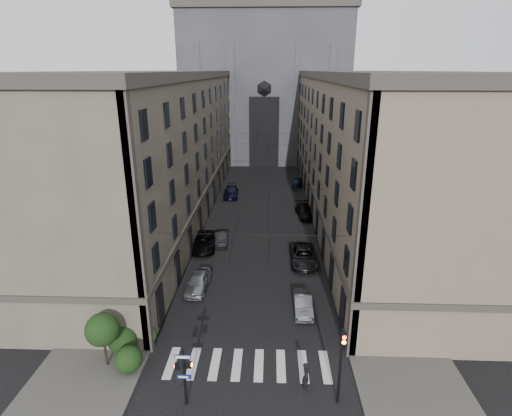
# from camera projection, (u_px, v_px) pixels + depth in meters

# --- Properties ---
(sidewalk_left) EXTENTS (7.00, 80.00, 0.15)m
(sidewalk_left) POSITION_uv_depth(u_px,v_px,m) (187.00, 210.00, 56.77)
(sidewalk_left) COLOR #383533
(sidewalk_left) RESTS_ON ground
(sidewalk_right) EXTENTS (7.00, 80.00, 0.15)m
(sidewalk_right) POSITION_uv_depth(u_px,v_px,m) (335.00, 212.00, 56.04)
(sidewalk_right) COLOR #383533
(sidewalk_right) RESTS_ON ground
(zebra_crossing) EXTENTS (11.00, 3.20, 0.01)m
(zebra_crossing) POSITION_uv_depth(u_px,v_px,m) (248.00, 365.00, 27.16)
(zebra_crossing) COLOR beige
(zebra_crossing) RESTS_ON ground
(building_left) EXTENTS (13.60, 60.60, 18.85)m
(building_left) POSITION_uv_depth(u_px,v_px,m) (161.00, 145.00, 53.83)
(building_left) COLOR #4D463B
(building_left) RESTS_ON ground
(building_right) EXTENTS (13.60, 60.60, 18.85)m
(building_right) POSITION_uv_depth(u_px,v_px,m) (362.00, 147.00, 52.90)
(building_right) COLOR brown
(building_right) RESTS_ON ground
(gothic_tower) EXTENTS (35.00, 23.00, 58.00)m
(gothic_tower) POSITION_uv_depth(u_px,v_px,m) (265.00, 76.00, 87.37)
(gothic_tower) COLOR #2D2D33
(gothic_tower) RESTS_ON ground
(pedestrian_signal_left) EXTENTS (1.02, 0.38, 4.00)m
(pedestrian_signal_left) POSITION_uv_depth(u_px,v_px,m) (184.00, 373.00, 23.22)
(pedestrian_signal_left) COLOR black
(pedestrian_signal_left) RESTS_ON ground
(traffic_light_right) EXTENTS (0.34, 0.50, 5.20)m
(traffic_light_right) POSITION_uv_depth(u_px,v_px,m) (341.00, 358.00, 22.98)
(traffic_light_right) COLOR black
(traffic_light_right) RESTS_ON ground
(shrub_cluster) EXTENTS (3.90, 4.40, 3.90)m
(shrub_cluster) POSITION_uv_depth(u_px,v_px,m) (119.00, 340.00, 26.88)
(shrub_cluster) COLOR black
(shrub_cluster) RESTS_ON sidewalk_left
(tram_wires) EXTENTS (14.00, 60.00, 0.43)m
(tram_wires) POSITION_uv_depth(u_px,v_px,m) (260.00, 162.00, 53.70)
(tram_wires) COLOR black
(tram_wires) RESTS_ON ground
(car_left_near) EXTENTS (2.08, 4.69, 1.57)m
(car_left_near) POSITION_uv_depth(u_px,v_px,m) (198.00, 282.00, 36.23)
(car_left_near) COLOR gray
(car_left_near) RESTS_ON ground
(car_left_midnear) EXTENTS (1.82, 4.16, 1.33)m
(car_left_midnear) POSITION_uv_depth(u_px,v_px,m) (221.00, 238.00, 45.97)
(car_left_midnear) COLOR black
(car_left_midnear) RESTS_ON ground
(car_left_midfar) EXTENTS (2.65, 5.72, 1.59)m
(car_left_midfar) POSITION_uv_depth(u_px,v_px,m) (204.00, 242.00, 44.62)
(car_left_midfar) COLOR black
(car_left_midfar) RESTS_ON ground
(car_left_far) EXTENTS (2.50, 5.59, 1.59)m
(car_left_far) POSITION_uv_depth(u_px,v_px,m) (231.00, 192.00, 62.83)
(car_left_far) COLOR black
(car_left_far) RESTS_ON ground
(car_right_near) EXTENTS (1.47, 4.17, 1.37)m
(car_right_near) POSITION_uv_depth(u_px,v_px,m) (303.00, 304.00, 33.00)
(car_right_near) COLOR slate
(car_right_near) RESTS_ON ground
(car_right_midnear) EXTENTS (2.72, 5.86, 1.62)m
(car_right_midnear) POSITION_uv_depth(u_px,v_px,m) (304.00, 256.00, 41.21)
(car_right_midnear) COLOR black
(car_right_midnear) RESTS_ON ground
(car_right_midfar) EXTENTS (2.80, 5.59, 1.56)m
(car_right_midfar) POSITION_uv_depth(u_px,v_px,m) (305.00, 211.00, 54.25)
(car_right_midfar) COLOR black
(car_right_midfar) RESTS_ON ground
(car_right_far) EXTENTS (2.16, 4.49, 1.48)m
(car_right_far) POSITION_uv_depth(u_px,v_px,m) (297.00, 183.00, 68.05)
(car_right_far) COLOR black
(car_right_far) RESTS_ON ground
(pedestrian) EXTENTS (0.68, 0.81, 1.90)m
(pedestrian) POSITION_uv_depth(u_px,v_px,m) (306.00, 376.00, 24.84)
(pedestrian) COLOR black
(pedestrian) RESTS_ON ground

